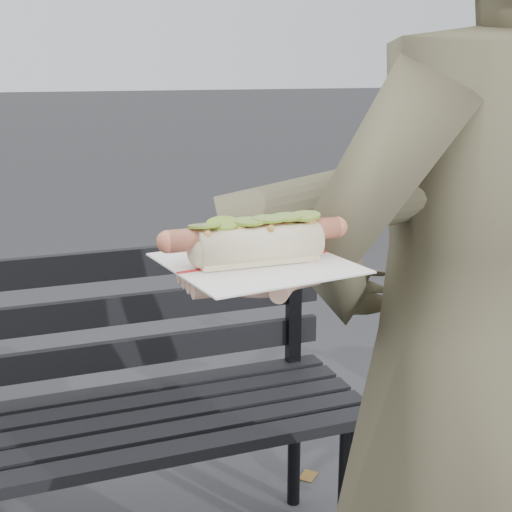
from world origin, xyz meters
The scene contains 3 objects.
park_bench centered at (-0.07, 0.94, 0.52)m, with size 1.50×0.44×0.88m.
person centered at (0.45, 0.06, 0.87)m, with size 0.63×0.42×1.74m, color brown.
held_hotdog centered at (0.26, 0.01, 1.17)m, with size 0.62×0.32×0.20m.
Camera 1 is at (-0.20, -0.78, 1.35)m, focal length 50.00 mm.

